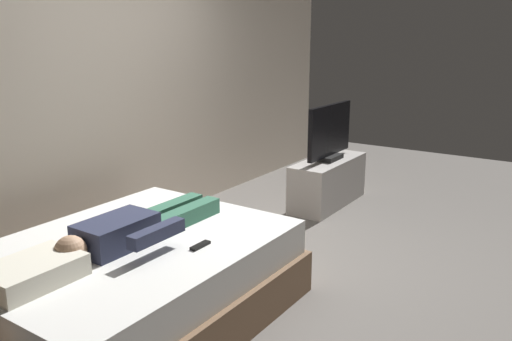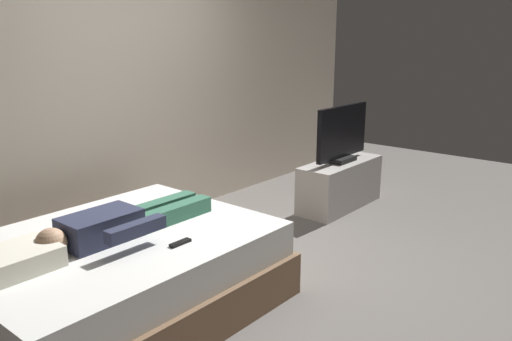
# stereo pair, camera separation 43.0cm
# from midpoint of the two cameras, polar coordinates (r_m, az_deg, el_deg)

# --- Properties ---
(ground_plane) EXTENTS (10.00, 10.00, 0.00)m
(ground_plane) POSITION_cam_midpoint_polar(r_m,az_deg,el_deg) (4.08, 3.44, -11.25)
(ground_plane) COLOR slate
(back_wall) EXTENTS (6.40, 0.10, 2.80)m
(back_wall) POSITION_cam_midpoint_polar(r_m,az_deg,el_deg) (5.09, -8.70, 10.23)
(back_wall) COLOR beige
(back_wall) RESTS_ON ground
(bed) EXTENTS (1.98, 1.54, 0.54)m
(bed) POSITION_cam_midpoint_polar(r_m,az_deg,el_deg) (3.50, -11.62, -11.40)
(bed) COLOR brown
(bed) RESTS_ON ground
(pillow) EXTENTS (0.48, 0.34, 0.12)m
(pillow) POSITION_cam_midpoint_polar(r_m,az_deg,el_deg) (3.04, -21.94, -9.42)
(pillow) COLOR silver
(pillow) RESTS_ON bed
(person) EXTENTS (1.26, 0.46, 0.18)m
(person) POSITION_cam_midpoint_polar(r_m,az_deg,el_deg) (3.36, -11.38, -5.85)
(person) COLOR #2D334C
(person) RESTS_ON bed
(remote) EXTENTS (0.15, 0.04, 0.02)m
(remote) POSITION_cam_midpoint_polar(r_m,az_deg,el_deg) (3.20, -4.57, -8.07)
(remote) COLOR black
(remote) RESTS_ON bed
(tv_stand) EXTENTS (1.10, 0.40, 0.50)m
(tv_stand) POSITION_cam_midpoint_polar(r_m,az_deg,el_deg) (5.58, 11.49, -1.54)
(tv_stand) COLOR #B7B2AD
(tv_stand) RESTS_ON ground
(tv) EXTENTS (0.88, 0.20, 0.59)m
(tv) POSITION_cam_midpoint_polar(r_m,az_deg,el_deg) (5.45, 11.78, 3.86)
(tv) COLOR black
(tv) RESTS_ON tv_stand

